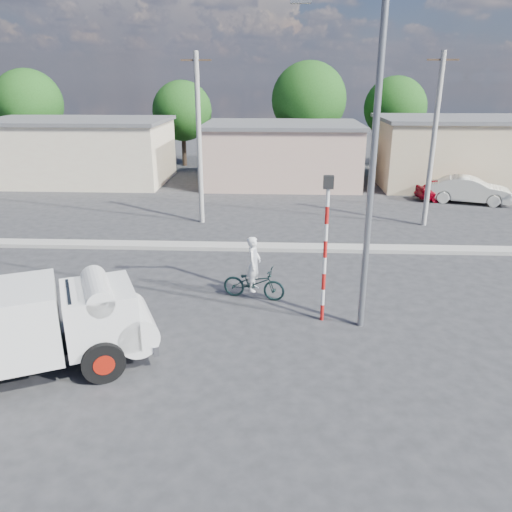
{
  "coord_description": "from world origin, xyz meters",
  "views": [
    {
      "loc": [
        1.87,
        -12.03,
        6.87
      ],
      "look_at": [
        1.13,
        3.46,
        1.3
      ],
      "focal_mm": 35.0,
      "sensor_mm": 36.0,
      "label": 1
    }
  ],
  "objects_px": {
    "car_cream": "(469,190)",
    "streetlight": "(367,155)",
    "truck": "(33,326)",
    "traffic_pole": "(326,238)",
    "car_red": "(447,190)",
    "bicycle": "(254,283)",
    "cyclist": "(254,273)"
  },
  "relations": [
    {
      "from": "truck",
      "to": "car_red",
      "type": "distance_m",
      "value": 24.8
    },
    {
      "from": "bicycle",
      "to": "car_red",
      "type": "xyz_separation_m",
      "value": [
        10.69,
        14.52,
        0.08
      ]
    },
    {
      "from": "truck",
      "to": "traffic_pole",
      "type": "relative_size",
      "value": 1.35
    },
    {
      "from": "cyclist",
      "to": "streetlight",
      "type": "xyz_separation_m",
      "value": [
        3.06,
        -1.76,
        4.05
      ]
    },
    {
      "from": "bicycle",
      "to": "car_red",
      "type": "relative_size",
      "value": 0.57
    },
    {
      "from": "car_red",
      "to": "streetlight",
      "type": "height_order",
      "value": "streetlight"
    },
    {
      "from": "car_cream",
      "to": "streetlight",
      "type": "distance_m",
      "value": 18.38
    },
    {
      "from": "traffic_pole",
      "to": "car_red",
      "type": "bearing_deg",
      "value": 61.78
    },
    {
      "from": "cyclist",
      "to": "car_red",
      "type": "height_order",
      "value": "cyclist"
    },
    {
      "from": "traffic_pole",
      "to": "bicycle",
      "type": "bearing_deg",
      "value": 145.36
    },
    {
      "from": "truck",
      "to": "bicycle",
      "type": "distance_m",
      "value": 6.89
    },
    {
      "from": "car_red",
      "to": "traffic_pole",
      "type": "relative_size",
      "value": 0.83
    },
    {
      "from": "truck",
      "to": "traffic_pole",
      "type": "bearing_deg",
      "value": -1.0
    },
    {
      "from": "car_cream",
      "to": "traffic_pole",
      "type": "relative_size",
      "value": 1.04
    },
    {
      "from": "bicycle",
      "to": "car_cream",
      "type": "distance_m",
      "value": 18.17
    },
    {
      "from": "truck",
      "to": "cyclist",
      "type": "relative_size",
      "value": 3.25
    },
    {
      "from": "traffic_pole",
      "to": "car_cream",
      "type": "bearing_deg",
      "value": 58.0
    },
    {
      "from": "car_red",
      "to": "truck",
      "type": "bearing_deg",
      "value": 131.4
    },
    {
      "from": "cyclist",
      "to": "streetlight",
      "type": "relative_size",
      "value": 0.2
    },
    {
      "from": "bicycle",
      "to": "streetlight",
      "type": "distance_m",
      "value": 5.66
    },
    {
      "from": "cyclist",
      "to": "car_cream",
      "type": "xyz_separation_m",
      "value": [
        11.72,
        13.89,
        -0.16
      ]
    },
    {
      "from": "bicycle",
      "to": "cyclist",
      "type": "height_order",
      "value": "cyclist"
    },
    {
      "from": "car_red",
      "to": "streetlight",
      "type": "distance_m",
      "value": 18.5
    },
    {
      "from": "bicycle",
      "to": "cyclist",
      "type": "distance_m",
      "value": 0.37
    },
    {
      "from": "truck",
      "to": "traffic_pole",
      "type": "height_order",
      "value": "traffic_pole"
    },
    {
      "from": "car_red",
      "to": "streetlight",
      "type": "relative_size",
      "value": 0.4
    },
    {
      "from": "cyclist",
      "to": "car_red",
      "type": "relative_size",
      "value": 0.5
    },
    {
      "from": "streetlight",
      "to": "cyclist",
      "type": "bearing_deg",
      "value": 150.02
    },
    {
      "from": "bicycle",
      "to": "streetlight",
      "type": "relative_size",
      "value": 0.23
    },
    {
      "from": "car_cream",
      "to": "car_red",
      "type": "bearing_deg",
      "value": 75.09
    },
    {
      "from": "car_red",
      "to": "traffic_pole",
      "type": "distance_m",
      "value": 18.24
    },
    {
      "from": "bicycle",
      "to": "streetlight",
      "type": "xyz_separation_m",
      "value": [
        3.06,
        -1.76,
        4.42
      ]
    }
  ]
}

